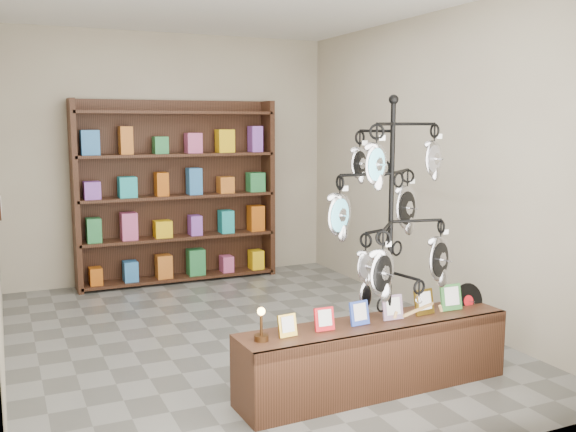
% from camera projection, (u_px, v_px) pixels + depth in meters
% --- Properties ---
extents(ground, '(5.00, 5.00, 0.00)m').
position_uv_depth(ground, '(244.00, 336.00, 5.84)').
color(ground, slate).
rests_on(ground, ground).
extents(room_envelope, '(5.00, 5.00, 5.00)m').
position_uv_depth(room_envelope, '(242.00, 132.00, 5.58)').
color(room_envelope, '#B1A88E').
rests_on(room_envelope, ground).
extents(display_tree, '(1.13, 1.13, 2.12)m').
position_uv_depth(display_tree, '(391.00, 223.00, 4.55)').
color(display_tree, black).
rests_on(display_tree, ground).
extents(front_shelf, '(2.10, 0.50, 0.74)m').
position_uv_depth(front_shelf, '(375.00, 356.00, 4.64)').
color(front_shelf, black).
rests_on(front_shelf, ground).
extents(back_shelving, '(2.42, 0.36, 2.20)m').
position_uv_depth(back_shelving, '(177.00, 198.00, 7.76)').
color(back_shelving, black).
rests_on(back_shelving, ground).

